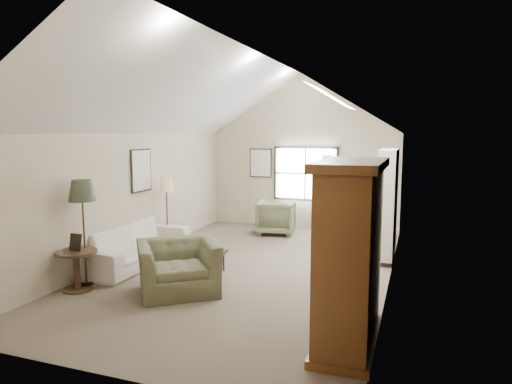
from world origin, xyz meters
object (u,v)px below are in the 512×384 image
(armchair_near, at_px, (178,267))
(side_chair, at_px, (323,209))
(sofa, at_px, (135,244))
(armoire, at_px, (350,255))
(side_table, at_px, (77,270))
(coffee_table, at_px, (205,261))
(armchair_far, at_px, (276,217))

(armchair_near, xyz_separation_m, side_chair, (1.26, 5.20, 0.17))
(sofa, bearing_deg, armoire, -113.91)
(sofa, relative_size, side_table, 3.99)
(side_table, bearing_deg, sofa, 90.00)
(sofa, distance_m, coffee_table, 1.51)
(armchair_far, relative_size, side_chair, 0.80)
(sofa, height_order, coffee_table, sofa)
(sofa, distance_m, armchair_near, 1.93)
(armchair_near, relative_size, side_chair, 1.09)
(sofa, relative_size, armchair_near, 2.08)
(armchair_far, bearing_deg, sofa, 54.49)
(armchair_far, xyz_separation_m, coffee_table, (-0.29, -3.45, -0.22))
(armchair_near, bearing_deg, side_table, 160.24)
(coffee_table, distance_m, side_table, 2.17)
(sofa, relative_size, side_chair, 2.26)
(armchair_far, bearing_deg, side_chair, -155.55)
(armchair_far, bearing_deg, side_table, 62.50)
(armchair_far, height_order, coffee_table, armchair_far)
(sofa, height_order, side_chair, side_chair)
(armoire, height_order, coffee_table, armoire)
(coffee_table, bearing_deg, armchair_far, 85.21)
(armoire, bearing_deg, coffee_table, 145.43)
(armoire, relative_size, side_chair, 1.93)
(armchair_near, distance_m, side_table, 1.65)
(side_chair, bearing_deg, armchair_near, -100.27)
(side_table, bearing_deg, side_chair, 63.45)
(armoire, bearing_deg, armchair_near, 162.16)
(coffee_table, xyz_separation_m, side_table, (-1.50, -1.57, 0.13))
(armoire, xyz_separation_m, armchair_far, (-2.59, 5.44, -0.68))
(coffee_table, xyz_separation_m, side_chair, (1.34, 4.12, 0.37))
(coffee_table, distance_m, side_chair, 4.34)
(armchair_far, xyz_separation_m, side_table, (-1.79, -5.02, -0.09))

